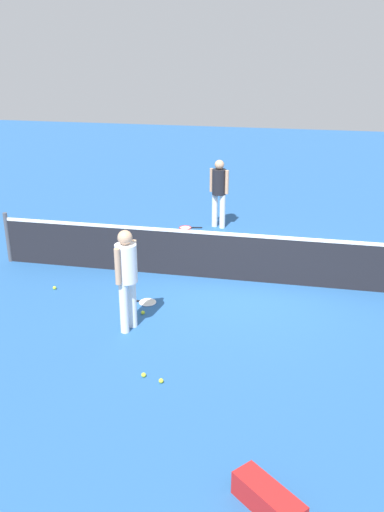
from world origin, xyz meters
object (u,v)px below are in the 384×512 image
object	(u,v)px
tennis_ball_near_player	(55,288)
tennis_ball_stray_left	(144,375)
player_near_side	(127,272)
tennis_racket_far_player	(186,228)
tennis_racket_near_player	(146,302)
player_far_side	(219,188)
tennis_ball_midcourt	(161,381)
equipment_bag	(271,502)
tennis_ball_baseline	(143,313)

from	to	relation	value
tennis_ball_near_player	tennis_ball_stray_left	world-z (taller)	same
player_near_side	tennis_ball_near_player	size ratio (longest dim) A/B	25.76
tennis_ball_near_player	player_near_side	bearing A→B (deg)	-32.13
player_near_side	tennis_racket_far_player	bearing A→B (deg)	92.05
tennis_racket_far_player	tennis_racket_near_player	bearing A→B (deg)	-87.46
player_far_side	tennis_ball_midcourt	world-z (taller)	player_far_side
player_near_side	equipment_bag	size ratio (longest dim) A/B	2.15
tennis_racket_far_player	tennis_ball_midcourt	world-z (taller)	tennis_ball_midcourt
tennis_racket_far_player	tennis_ball_stray_left	bearing A→B (deg)	-82.88
tennis_ball_baseline	tennis_racket_far_player	bearing A→B (deg)	93.19
tennis_ball_near_player	tennis_racket_near_player	bearing A→B (deg)	-5.80
tennis_racket_near_player	tennis_ball_near_player	world-z (taller)	tennis_ball_near_player
tennis_ball_near_player	equipment_bag	size ratio (longest dim) A/B	0.08
tennis_racket_near_player	equipment_bag	distance (m)	4.97
tennis_ball_baseline	equipment_bag	xyz separation A→B (m)	(2.46, -3.83, 0.11)
player_near_side	tennis_ball_stray_left	size ratio (longest dim) A/B	25.76
tennis_racket_near_player	tennis_ball_near_player	bearing A→B (deg)	174.20
tennis_ball_near_player	tennis_ball_stray_left	xyz separation A→B (m)	(2.47, -2.44, 0.00)
tennis_ball_stray_left	equipment_bag	bearing A→B (deg)	-46.59
tennis_ball_stray_left	equipment_bag	size ratio (longest dim) A/B	0.08
player_near_side	player_far_side	size ratio (longest dim) A/B	1.00
tennis_ball_near_player	tennis_ball_stray_left	bearing A→B (deg)	-44.54
player_far_side	tennis_racket_far_player	distance (m)	1.28
player_near_side	tennis_ball_midcourt	world-z (taller)	player_near_side
tennis_ball_stray_left	equipment_bag	distance (m)	2.79
tennis_ball_midcourt	tennis_racket_far_player	bearing A→B (deg)	99.38
player_far_side	tennis_ball_baseline	bearing A→B (deg)	-95.87
tennis_racket_near_player	tennis_ball_baseline	world-z (taller)	tennis_ball_baseline
tennis_racket_near_player	tennis_ball_midcourt	world-z (taller)	tennis_ball_midcourt
tennis_ball_stray_left	player_far_side	bearing A→B (deg)	90.37
player_near_side	tennis_ball_midcourt	distance (m)	1.90
tennis_racket_near_player	tennis_ball_near_player	xyz separation A→B (m)	(-1.85, 0.19, 0.02)
tennis_racket_far_player	tennis_ball_midcourt	distance (m)	6.66
tennis_ball_baseline	tennis_ball_stray_left	world-z (taller)	same
tennis_ball_stray_left	tennis_racket_far_player	bearing A→B (deg)	97.12
tennis_ball_near_player	tennis_ball_baseline	size ratio (longest dim) A/B	1.00
equipment_bag	tennis_racket_far_player	bearing A→B (deg)	107.76
equipment_bag	tennis_racket_near_player	bearing A→B (deg)	120.70
tennis_ball_baseline	player_far_side	bearing A→B (deg)	84.13
player_near_side	player_far_side	world-z (taller)	same
tennis_ball_near_player	tennis_ball_baseline	world-z (taller)	same
player_far_side	tennis_ball_midcourt	bearing A→B (deg)	-87.32
tennis_racket_near_player	tennis_racket_far_player	world-z (taller)	same
tennis_racket_near_player	tennis_ball_stray_left	distance (m)	2.33
tennis_ball_midcourt	tennis_ball_baseline	distance (m)	2.07
tennis_ball_midcourt	tennis_racket_near_player	bearing A→B (deg)	111.02
player_far_side	tennis_ball_near_player	bearing A→B (deg)	-119.49
player_near_side	equipment_bag	distance (m)	4.25
player_near_side	tennis_ball_baseline	xyz separation A→B (m)	(0.07, 0.54, -0.98)
player_near_side	tennis_racket_far_player	size ratio (longest dim) A/B	2.81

